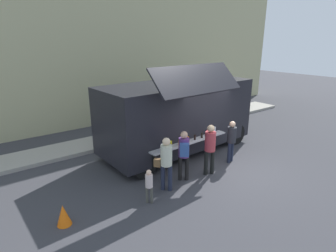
{
  "coord_description": "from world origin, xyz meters",
  "views": [
    {
      "loc": [
        -7.09,
        -5.82,
        4.38
      ],
      "look_at": [
        -1.25,
        1.94,
        1.3
      ],
      "focal_mm": 28.88,
      "sensor_mm": 36.0,
      "label": 1
    }
  ],
  "objects_px": {
    "customer_rear_waiting": "(166,160)",
    "trash_bin": "(206,114)",
    "customer_front_ordering": "(210,145)",
    "traffic_cone_orange": "(63,215)",
    "child_near_queue": "(149,183)",
    "food_truck_main": "(178,114)",
    "customer_mid_with_backpack": "(184,151)",
    "customer_extra_browsing": "(231,138)"
  },
  "relations": [
    {
      "from": "trash_bin",
      "to": "customer_rear_waiting",
      "type": "bearing_deg",
      "value": -143.6
    },
    {
      "from": "customer_mid_with_backpack",
      "to": "child_near_queue",
      "type": "relative_size",
      "value": 1.64
    },
    {
      "from": "customer_mid_with_backpack",
      "to": "customer_extra_browsing",
      "type": "height_order",
      "value": "customer_mid_with_backpack"
    },
    {
      "from": "food_truck_main",
      "to": "traffic_cone_orange",
      "type": "bearing_deg",
      "value": -161.47
    },
    {
      "from": "traffic_cone_orange",
      "to": "customer_front_ordering",
      "type": "height_order",
      "value": "customer_front_ordering"
    },
    {
      "from": "food_truck_main",
      "to": "customer_mid_with_backpack",
      "type": "distance_m",
      "value": 2.63
    },
    {
      "from": "customer_extra_browsing",
      "to": "food_truck_main",
      "type": "bearing_deg",
      "value": 8.06
    },
    {
      "from": "traffic_cone_orange",
      "to": "customer_extra_browsing",
      "type": "bearing_deg",
      "value": -0.28
    },
    {
      "from": "traffic_cone_orange",
      "to": "customer_rear_waiting",
      "type": "distance_m",
      "value": 3.09
    },
    {
      "from": "trash_bin",
      "to": "child_near_queue",
      "type": "bearing_deg",
      "value": -145.23
    },
    {
      "from": "customer_extra_browsing",
      "to": "traffic_cone_orange",
      "type": "bearing_deg",
      "value": 75.78
    },
    {
      "from": "trash_bin",
      "to": "customer_front_ordering",
      "type": "relative_size",
      "value": 0.5
    },
    {
      "from": "traffic_cone_orange",
      "to": "customer_front_ordering",
      "type": "distance_m",
      "value": 4.86
    },
    {
      "from": "customer_mid_with_backpack",
      "to": "customer_extra_browsing",
      "type": "relative_size",
      "value": 1.05
    },
    {
      "from": "customer_extra_browsing",
      "to": "trash_bin",
      "type": "bearing_deg",
      "value": -48.78
    },
    {
      "from": "food_truck_main",
      "to": "traffic_cone_orange",
      "type": "distance_m",
      "value": 5.81
    },
    {
      "from": "food_truck_main",
      "to": "customer_front_ordering",
      "type": "xyz_separation_m",
      "value": [
        -0.5,
        -2.3,
        -0.49
      ]
    },
    {
      "from": "traffic_cone_orange",
      "to": "customer_extra_browsing",
      "type": "xyz_separation_m",
      "value": [
        6.13,
        -0.03,
        0.68
      ]
    },
    {
      "from": "food_truck_main",
      "to": "child_near_queue",
      "type": "bearing_deg",
      "value": -143.28
    },
    {
      "from": "food_truck_main",
      "to": "customer_rear_waiting",
      "type": "distance_m",
      "value": 3.25
    },
    {
      "from": "trash_bin",
      "to": "customer_extra_browsing",
      "type": "distance_m",
      "value": 5.39
    },
    {
      "from": "food_truck_main",
      "to": "child_near_queue",
      "type": "height_order",
      "value": "food_truck_main"
    },
    {
      "from": "food_truck_main",
      "to": "customer_mid_with_backpack",
      "type": "bearing_deg",
      "value": -127.66
    },
    {
      "from": "food_truck_main",
      "to": "customer_extra_browsing",
      "type": "distance_m",
      "value": 2.32
    },
    {
      "from": "trash_bin",
      "to": "customer_front_ordering",
      "type": "height_order",
      "value": "customer_front_ordering"
    },
    {
      "from": "traffic_cone_orange",
      "to": "customer_front_ordering",
      "type": "relative_size",
      "value": 0.31
    },
    {
      "from": "customer_rear_waiting",
      "to": "food_truck_main",
      "type": "bearing_deg",
      "value": 4.41
    },
    {
      "from": "traffic_cone_orange",
      "to": "child_near_queue",
      "type": "bearing_deg",
      "value": -12.03
    },
    {
      "from": "customer_mid_with_backpack",
      "to": "child_near_queue",
      "type": "height_order",
      "value": "customer_mid_with_backpack"
    },
    {
      "from": "food_truck_main",
      "to": "child_near_queue",
      "type": "relative_size",
      "value": 6.27
    },
    {
      "from": "customer_rear_waiting",
      "to": "trash_bin",
      "type": "bearing_deg",
      "value": -3.61
    },
    {
      "from": "food_truck_main",
      "to": "customer_rear_waiting",
      "type": "xyz_separation_m",
      "value": [
        -2.29,
        -2.24,
        -0.54
      ]
    },
    {
      "from": "traffic_cone_orange",
      "to": "customer_rear_waiting",
      "type": "bearing_deg",
      "value": -3.71
    },
    {
      "from": "customer_rear_waiting",
      "to": "customer_extra_browsing",
      "type": "relative_size",
      "value": 1.07
    },
    {
      "from": "trash_bin",
      "to": "customer_mid_with_backpack",
      "type": "xyz_separation_m",
      "value": [
        -5.39,
        -4.44,
        0.59
      ]
    },
    {
      "from": "traffic_cone_orange",
      "to": "customer_front_ordering",
      "type": "bearing_deg",
      "value": -2.94
    },
    {
      "from": "trash_bin",
      "to": "customer_rear_waiting",
      "type": "xyz_separation_m",
      "value": [
        -6.19,
        -4.57,
        0.57
      ]
    },
    {
      "from": "customer_rear_waiting",
      "to": "child_near_queue",
      "type": "height_order",
      "value": "customer_rear_waiting"
    },
    {
      "from": "traffic_cone_orange",
      "to": "customer_mid_with_backpack",
      "type": "bearing_deg",
      "value": -0.96
    },
    {
      "from": "customer_mid_with_backpack",
      "to": "customer_rear_waiting",
      "type": "xyz_separation_m",
      "value": [
        -0.81,
        -0.13,
        -0.02
      ]
    },
    {
      "from": "customer_front_ordering",
      "to": "customer_mid_with_backpack",
      "type": "bearing_deg",
      "value": 100.1
    },
    {
      "from": "traffic_cone_orange",
      "to": "child_near_queue",
      "type": "relative_size",
      "value": 0.54
    }
  ]
}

